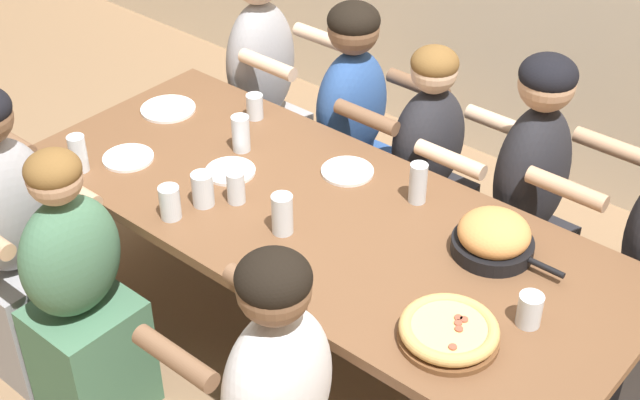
{
  "coord_description": "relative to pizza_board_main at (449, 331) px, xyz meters",
  "views": [
    {
      "loc": [
        1.59,
        -1.87,
        2.54
      ],
      "look_at": [
        0.0,
        0.0,
        0.79
      ],
      "focal_mm": 50.0,
      "sensor_mm": 36.0,
      "label": 1
    }
  ],
  "objects": [
    {
      "name": "ground_plane",
      "position": [
        -0.68,
        0.24,
        -0.78
      ],
      "size": [
        18.0,
        18.0,
        0.0
      ],
      "primitive_type": "plane",
      "color": "#896B4C",
      "rests_on": "ground"
    },
    {
      "name": "dining_table",
      "position": [
        -0.68,
        0.24,
        -0.11
      ],
      "size": [
        2.24,
        0.91,
        0.74
      ],
      "color": "brown",
      "rests_on": "ground"
    },
    {
      "name": "pizza_board_main",
      "position": [
        0.0,
        0.0,
        0.0
      ],
      "size": [
        0.29,
        0.29,
        0.06
      ],
      "color": "brown",
      "rests_on": "dining_table"
    },
    {
      "name": "skillet_bowl",
      "position": [
        -0.11,
        0.43,
        0.03
      ],
      "size": [
        0.38,
        0.26,
        0.14
      ],
      "color": "black",
      "rests_on": "dining_table"
    },
    {
      "name": "empty_plate_a",
      "position": [
        -0.76,
        0.48,
        -0.03
      ],
      "size": [
        0.19,
        0.19,
        0.02
      ],
      "color": "white",
      "rests_on": "dining_table"
    },
    {
      "name": "empty_plate_b",
      "position": [
        -1.44,
        0.03,
        -0.03
      ],
      "size": [
        0.19,
        0.19,
        0.02
      ],
      "color": "white",
      "rests_on": "dining_table"
    },
    {
      "name": "empty_plate_c",
      "position": [
        -1.08,
        0.21,
        -0.03
      ],
      "size": [
        0.18,
        0.18,
        0.02
      ],
      "color": "white",
      "rests_on": "dining_table"
    },
    {
      "name": "empty_plate_d",
      "position": [
        -1.6,
        0.37,
        -0.03
      ],
      "size": [
        0.22,
        0.22,
        0.02
      ],
      "color": "white",
      "rests_on": "dining_table"
    },
    {
      "name": "drinking_glass_a",
      "position": [
        0.14,
        0.21,
        0.01
      ],
      "size": [
        0.07,
        0.07,
        0.1
      ],
      "color": "silver",
      "rests_on": "dining_table"
    },
    {
      "name": "drinking_glass_b",
      "position": [
        -1.29,
        0.56,
        0.02
      ],
      "size": [
        0.07,
        0.07,
        0.1
      ],
      "color": "silver",
      "rests_on": "dining_table"
    },
    {
      "name": "drinking_glass_c",
      "position": [
        -1.04,
        -0.11,
        0.03
      ],
      "size": [
        0.07,
        0.07,
        0.12
      ],
      "color": "silver",
      "rests_on": "dining_table"
    },
    {
      "name": "drinking_glass_d",
      "position": [
        -0.46,
        0.5,
        0.04
      ],
      "size": [
        0.06,
        0.06,
        0.15
      ],
      "color": "silver",
      "rests_on": "dining_table"
    },
    {
      "name": "drinking_glass_e",
      "position": [
        -1.51,
        -0.13,
        0.03
      ],
      "size": [
        0.06,
        0.06,
        0.14
      ],
      "color": "silver",
      "rests_on": "dining_table"
    },
    {
      "name": "drinking_glass_f",
      "position": [
        -1.01,
        0.01,
        0.02
      ],
      "size": [
        0.08,
        0.08,
        0.12
      ],
      "color": "silver",
      "rests_on": "dining_table"
    },
    {
      "name": "drinking_glass_g",
      "position": [
        -1.16,
        0.35,
        0.03
      ],
      "size": [
        0.07,
        0.07,
        0.14
      ],
      "color": "silver",
      "rests_on": "dining_table"
    },
    {
      "name": "drinking_glass_h",
      "position": [
        -0.94,
        0.1,
        0.02
      ],
      "size": [
        0.06,
        0.06,
        0.12
      ],
      "color": "silver",
      "rests_on": "dining_table"
    },
    {
      "name": "drinking_glass_i",
      "position": [
        -0.7,
        0.07,
        0.03
      ],
      "size": [
        0.07,
        0.07,
        0.14
      ],
      "color": "silver",
      "rests_on": "dining_table"
    },
    {
      "name": "diner_far_midright",
      "position": [
        -0.24,
        0.91,
        -0.21
      ],
      "size": [
        0.51,
        0.4,
        1.22
      ],
      "rotation": [
        0.0,
        0.0,
        -1.57
      ],
      "color": "#232328",
      "rests_on": "ground"
    },
    {
      "name": "diner_far_midleft",
      "position": [
        -1.07,
        0.91,
        -0.23
      ],
      "size": [
        0.51,
        0.4,
        1.17
      ],
      "rotation": [
        0.0,
        0.0,
        -1.57
      ],
      "color": "#2D5193",
      "rests_on": "ground"
    },
    {
      "name": "diner_near_left",
      "position": [
        -1.53,
        -0.44,
        -0.23
      ],
      "size": [
        0.51,
        0.4,
        1.19
      ],
      "rotation": [
        0.0,
        0.0,
        1.57
      ],
      "color": "#99999E",
      "rests_on": "ground"
    },
    {
      "name": "diner_far_left",
      "position": [
        -1.59,
        0.91,
        -0.21
      ],
      "size": [
        0.51,
        0.4,
        1.23
      ],
      "rotation": [
        0.0,
        0.0,
        -1.57
      ],
      "color": "#99999E",
      "rests_on": "ground"
    },
    {
      "name": "diner_far_center",
      "position": [
        -0.69,
        0.91,
        -0.28
      ],
      "size": [
        0.51,
        0.4,
        1.11
      ],
      "rotation": [
        0.0,
        0.0,
        -1.57
      ],
      "color": "#232328",
      "rests_on": "ground"
    },
    {
      "name": "diner_near_midleft",
      "position": [
        -1.18,
        -0.44,
        -0.28
      ],
      "size": [
        0.51,
        0.4,
        1.1
      ],
      "rotation": [
        0.0,
        0.0,
        1.57
      ],
      "color": "#477556",
      "rests_on": "ground"
    }
  ]
}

